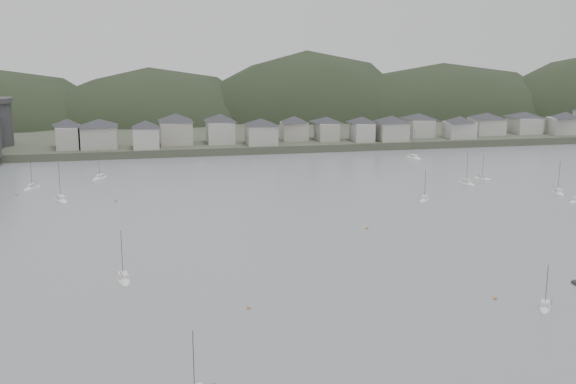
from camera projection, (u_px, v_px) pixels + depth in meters
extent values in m
plane|color=slate|center=(378.00, 322.00, 121.07)|extent=(900.00, 900.00, 0.00)
cube|color=#383D2D|center=(209.00, 116.00, 402.91)|extent=(900.00, 250.00, 3.00)
ellipsoid|color=black|center=(151.00, 144.00, 377.93)|extent=(132.08, 90.41, 79.74)
ellipsoid|color=black|center=(306.00, 144.00, 394.77)|extent=(133.88, 88.37, 101.41)
ellipsoid|color=black|center=(440.00, 137.00, 404.14)|extent=(165.81, 81.78, 82.55)
cylinder|color=#313134|center=(0.00, 124.00, 286.19)|extent=(10.00, 10.00, 17.00)
cube|color=#99958C|center=(69.00, 137.00, 280.85)|extent=(8.34, 12.91, 8.59)
pyramid|color=#28282D|center=(68.00, 122.00, 279.60)|extent=(15.78, 15.78, 3.01)
cube|color=#99958C|center=(100.00, 137.00, 282.55)|extent=(13.68, 13.35, 8.36)
pyramid|color=#28282D|center=(99.00, 123.00, 281.32)|extent=(20.07, 20.07, 2.93)
cube|color=#ABA8A1|center=(146.00, 138.00, 280.97)|extent=(9.78, 10.20, 8.08)
pyramid|color=#28282D|center=(145.00, 124.00, 279.78)|extent=(14.83, 14.83, 2.83)
cube|color=#99958C|center=(176.00, 133.00, 292.42)|extent=(12.59, 13.33, 9.09)
pyramid|color=#28282D|center=(176.00, 117.00, 291.09)|extent=(19.24, 19.24, 3.18)
cube|color=#ABA8A1|center=(220.00, 132.00, 294.43)|extent=(10.74, 12.17, 8.87)
pyramid|color=#28282D|center=(220.00, 117.00, 293.13)|extent=(17.01, 17.01, 3.10)
cube|color=#99958C|center=(261.00, 135.00, 291.33)|extent=(11.63, 12.09, 7.69)
pyramid|color=#28282D|center=(261.00, 122.00, 290.21)|extent=(17.61, 17.61, 2.69)
cube|color=#99958C|center=(294.00, 131.00, 302.64)|extent=(10.37, 9.35, 7.44)
pyramid|color=#28282D|center=(294.00, 119.00, 301.55)|extent=(14.65, 14.65, 2.60)
cube|color=#99958C|center=(327.00, 131.00, 302.98)|extent=(8.24, 12.20, 7.22)
pyramid|color=#28282D|center=(327.00, 120.00, 301.92)|extent=(15.17, 15.17, 2.53)
cube|color=#ABA8A1|center=(362.00, 132.00, 300.64)|extent=(8.06, 10.91, 7.46)
pyramid|color=#28282D|center=(362.00, 120.00, 299.55)|extent=(14.08, 14.08, 2.61)
cube|color=#99958C|center=(392.00, 131.00, 301.60)|extent=(11.73, 11.78, 7.66)
pyramid|color=#28282D|center=(392.00, 119.00, 300.48)|extent=(17.46, 17.46, 2.68)
cube|color=#ABA8A1|center=(419.00, 128.00, 314.14)|extent=(10.19, 13.02, 7.33)
pyramid|color=#28282D|center=(419.00, 116.00, 313.07)|extent=(17.23, 17.23, 2.57)
cube|color=#ABA8A1|center=(459.00, 130.00, 308.64)|extent=(11.70, 9.81, 6.88)
pyramid|color=#28282D|center=(460.00, 119.00, 307.63)|extent=(15.97, 15.97, 2.41)
cube|color=#ABA8A1|center=(487.00, 126.00, 320.37)|extent=(12.83, 12.48, 7.00)
pyramid|color=#28282D|center=(487.00, 115.00, 319.35)|extent=(18.79, 18.79, 2.45)
cube|color=#ABA8A1|center=(524.00, 125.00, 324.45)|extent=(11.07, 13.50, 6.97)
pyramid|color=#28282D|center=(525.00, 114.00, 323.43)|extent=(18.25, 18.25, 2.44)
cube|color=#ABA8A1|center=(565.00, 126.00, 320.03)|extent=(13.75, 9.12, 7.34)
pyramid|color=#28282D|center=(565.00, 115.00, 318.95)|extent=(16.97, 16.97, 2.57)
cylinder|color=#3F3F42|center=(194.00, 364.00, 95.33)|extent=(0.12, 0.12, 9.26)
ellipsoid|color=silver|center=(414.00, 158.00, 277.08)|extent=(5.18, 9.16, 1.75)
cube|color=silver|center=(414.00, 155.00, 276.83)|extent=(2.71, 3.48, 0.70)
cylinder|color=#3F3F42|center=(414.00, 144.00, 275.87)|extent=(0.12, 0.12, 10.91)
cylinder|color=#3F3F42|center=(413.00, 153.00, 278.23)|extent=(1.22, 3.79, 0.10)
ellipsoid|color=silver|center=(545.00, 308.00, 127.24)|extent=(5.10, 6.34, 1.25)
cube|color=silver|center=(545.00, 303.00, 127.04)|extent=(2.35, 2.59, 0.70)
cylinder|color=#3F3F42|center=(547.00, 286.00, 126.36)|extent=(0.12, 0.12, 7.83)
cylinder|color=#3F3F42|center=(552.00, 302.00, 126.14)|extent=(1.63, 2.41, 0.10)
ellipsoid|color=silver|center=(100.00, 179.00, 238.88)|extent=(6.11, 7.84, 1.54)
cube|color=silver|center=(100.00, 175.00, 238.65)|extent=(2.85, 3.18, 0.70)
cylinder|color=#3F3F42|center=(99.00, 164.00, 237.81)|extent=(0.12, 0.12, 9.61)
cylinder|color=#3F3F42|center=(97.00, 173.00, 239.52)|extent=(1.89, 3.00, 0.10)
ellipsoid|color=silver|center=(558.00, 193.00, 217.30)|extent=(3.65, 7.99, 1.54)
cube|color=silver|center=(558.00, 190.00, 217.07)|extent=(2.10, 2.93, 0.70)
cylinder|color=#3F3F42|center=(559.00, 177.00, 216.22)|extent=(0.12, 0.12, 9.63)
cylinder|color=#3F3F42|center=(555.00, 187.00, 218.22)|extent=(0.64, 3.44, 0.10)
ellipsoid|color=silver|center=(482.00, 179.00, 237.98)|extent=(5.61, 6.18, 1.27)
cube|color=silver|center=(482.00, 176.00, 237.78)|extent=(2.49, 2.60, 0.70)
cylinder|color=#3F3F42|center=(483.00, 167.00, 237.09)|extent=(0.12, 0.12, 7.92)
cylinder|color=#3F3F42|center=(482.00, 175.00, 236.68)|extent=(1.90, 2.26, 0.10)
ellipsoid|color=silver|center=(576.00, 202.00, 206.59)|extent=(6.78, 5.31, 1.33)
cube|color=silver|center=(576.00, 198.00, 206.38)|extent=(2.75, 2.47, 0.70)
ellipsoid|color=silver|center=(424.00, 200.00, 208.33)|extent=(5.97, 6.78, 1.38)
cube|color=silver|center=(424.00, 197.00, 208.11)|extent=(2.67, 2.83, 0.70)
cylinder|color=#3F3F42|center=(425.00, 185.00, 207.36)|extent=(0.12, 0.12, 8.60)
cylinder|color=#3F3F42|center=(421.00, 194.00, 208.78)|extent=(1.98, 2.50, 0.10)
ellipsoid|color=silver|center=(123.00, 280.00, 141.44)|extent=(3.82, 8.24, 1.59)
cube|color=silver|center=(123.00, 275.00, 141.20)|extent=(2.18, 3.03, 0.70)
cylinder|color=#3F3F42|center=(122.00, 255.00, 140.33)|extent=(0.12, 0.12, 9.91)
cylinder|color=#3F3F42|center=(121.00, 275.00, 139.69)|extent=(0.69, 3.53, 0.10)
ellipsoid|color=silver|center=(32.00, 189.00, 223.79)|extent=(6.04, 7.51, 1.48)
cube|color=silver|center=(32.00, 185.00, 223.57)|extent=(2.79, 3.07, 0.70)
cylinder|color=#3F3F42|center=(31.00, 173.00, 222.76)|extent=(0.12, 0.12, 9.27)
cylinder|color=#3F3F42|center=(34.00, 184.00, 222.52)|extent=(1.91, 2.85, 0.10)
ellipsoid|color=silver|center=(466.00, 184.00, 230.72)|extent=(4.25, 8.49, 1.63)
cube|color=silver|center=(466.00, 180.00, 230.48)|extent=(2.35, 3.16, 0.70)
cylinder|color=#3F3F42|center=(467.00, 168.00, 229.59)|extent=(0.12, 0.12, 10.16)
cylinder|color=#3F3F42|center=(468.00, 180.00, 228.93)|extent=(0.87, 3.60, 0.10)
ellipsoid|color=silver|center=(61.00, 201.00, 207.71)|extent=(5.87, 9.08, 1.73)
cube|color=silver|center=(61.00, 197.00, 207.46)|extent=(2.92, 3.53, 0.70)
cylinder|color=#3F3F42|center=(60.00, 182.00, 206.51)|extent=(0.12, 0.12, 10.84)
cylinder|color=#3F3F42|center=(58.00, 196.00, 205.84)|extent=(1.58, 3.65, 0.10)
sphere|color=#AD7239|center=(367.00, 228.00, 178.43)|extent=(0.70, 0.70, 0.70)
sphere|color=#AD7239|center=(249.00, 308.00, 127.11)|extent=(0.70, 0.70, 0.70)
sphere|color=#AD7239|center=(17.00, 195.00, 214.93)|extent=(0.70, 0.70, 0.70)
sphere|color=#AD7239|center=(495.00, 298.00, 131.56)|extent=(0.70, 0.70, 0.70)
sphere|color=#AD7239|center=(465.00, 183.00, 231.81)|extent=(0.70, 0.70, 0.70)
sphere|color=#AD7239|center=(116.00, 201.00, 207.19)|extent=(0.70, 0.70, 0.70)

